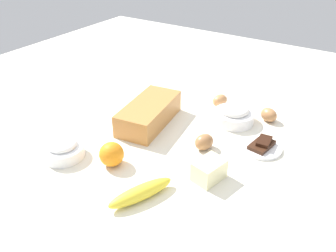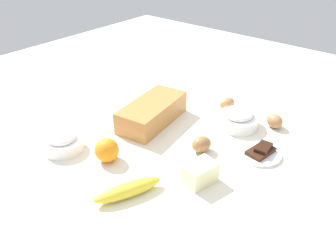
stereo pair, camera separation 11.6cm
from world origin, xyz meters
TOP-DOWN VIEW (x-y plane):
  - ground_plane at (0.00, 0.00)m, footprint 2.40×2.40m
  - loaf_pan at (0.04, 0.11)m, footprint 0.30×0.17m
  - flour_bowl at (0.21, -0.15)m, footprint 0.15×0.15m
  - sugar_bowl at (-0.27, 0.21)m, footprint 0.13×0.13m
  - banana at (-0.29, -0.10)m, footprint 0.19×0.11m
  - orange_fruit at (-0.22, 0.06)m, footprint 0.07×0.07m
  - butter_block at (-0.13, -0.22)m, footprint 0.10×0.08m
  - egg_near_butter at (0.29, -0.25)m, footprint 0.07×0.08m
  - egg_beside_bowl at (-0.00, -0.14)m, footprint 0.08×0.07m
  - egg_loose at (0.29, -0.05)m, footprint 0.08×0.06m
  - chocolate_plate at (0.10, -0.29)m, footprint 0.13×0.13m

SIDE VIEW (x-z plane):
  - ground_plane at x=0.00m, z-range -0.02..0.00m
  - chocolate_plate at x=0.10m, z-range -0.01..0.03m
  - banana at x=-0.29m, z-range 0.00..0.04m
  - egg_loose at x=0.29m, z-range 0.00..0.05m
  - egg_near_butter at x=0.29m, z-range 0.00..0.05m
  - egg_beside_bowl at x=0.00m, z-range 0.00..0.05m
  - sugar_bowl at x=-0.27m, z-range 0.00..0.06m
  - butter_block at x=-0.13m, z-range 0.00..0.06m
  - flour_bowl at x=0.21m, z-range 0.00..0.06m
  - orange_fruit at x=-0.22m, z-range 0.00..0.07m
  - loaf_pan at x=0.04m, z-range 0.00..0.08m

